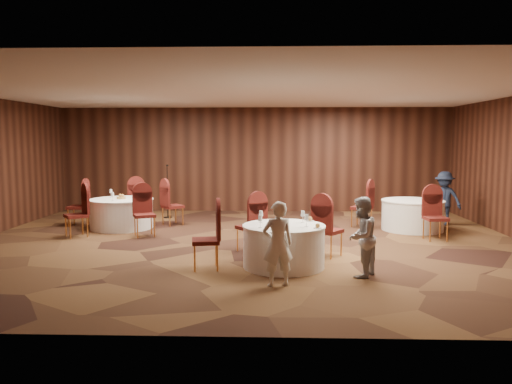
{
  "coord_description": "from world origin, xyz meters",
  "views": [
    {
      "loc": [
        0.55,
        -10.41,
        2.22
      ],
      "look_at": [
        0.2,
        0.2,
        1.1
      ],
      "focal_mm": 35.0,
      "sensor_mm": 36.0,
      "label": 1
    }
  ],
  "objects_px": {
    "table_right": "(412,215)",
    "table_left": "(122,213)",
    "woman_b": "(361,237)",
    "woman_a": "(278,244)",
    "man_c": "(444,198)",
    "mic_stand": "(168,202)",
    "table_main": "(284,246)"
  },
  "relations": [
    {
      "from": "table_right",
      "to": "table_left",
      "type": "bearing_deg",
      "value": 179.88
    },
    {
      "from": "table_right",
      "to": "woman_b",
      "type": "bearing_deg",
      "value": -115.22
    },
    {
      "from": "woman_a",
      "to": "table_left",
      "type": "bearing_deg",
      "value": -66.08
    },
    {
      "from": "table_left",
      "to": "table_right",
      "type": "xyz_separation_m",
      "value": [
        7.23,
        -0.01,
        0.0
      ]
    },
    {
      "from": "woman_a",
      "to": "woman_b",
      "type": "height_order",
      "value": "woman_b"
    },
    {
      "from": "table_right",
      "to": "woman_b",
      "type": "distance_m",
      "value": 4.73
    },
    {
      "from": "man_c",
      "to": "mic_stand",
      "type": "bearing_deg",
      "value": -146.24
    },
    {
      "from": "table_left",
      "to": "mic_stand",
      "type": "distance_m",
      "value": 1.91
    },
    {
      "from": "table_right",
      "to": "man_c",
      "type": "distance_m",
      "value": 1.33
    },
    {
      "from": "woman_b",
      "to": "man_c",
      "type": "bearing_deg",
      "value": -178.85
    },
    {
      "from": "mic_stand",
      "to": "woman_b",
      "type": "xyz_separation_m",
      "value": [
        4.42,
        -6.03,
        0.22
      ]
    },
    {
      "from": "table_right",
      "to": "man_c",
      "type": "relative_size",
      "value": 1.08
    },
    {
      "from": "table_main",
      "to": "table_right",
      "type": "height_order",
      "value": "same"
    },
    {
      "from": "table_right",
      "to": "woman_b",
      "type": "height_order",
      "value": "woman_b"
    },
    {
      "from": "table_right",
      "to": "woman_b",
      "type": "xyz_separation_m",
      "value": [
        -2.01,
        -4.27,
        0.28
      ]
    },
    {
      "from": "table_main",
      "to": "table_left",
      "type": "distance_m",
      "value": 5.45
    },
    {
      "from": "mic_stand",
      "to": "woman_a",
      "type": "bearing_deg",
      "value": -65.03
    },
    {
      "from": "table_main",
      "to": "man_c",
      "type": "relative_size",
      "value": 1.03
    },
    {
      "from": "man_c",
      "to": "woman_a",
      "type": "bearing_deg",
      "value": -86.79
    },
    {
      "from": "table_right",
      "to": "woman_b",
      "type": "relative_size",
      "value": 1.16
    },
    {
      "from": "woman_b",
      "to": "table_right",
      "type": "bearing_deg",
      "value": -173.05
    },
    {
      "from": "table_main",
      "to": "woman_a",
      "type": "distance_m",
      "value": 1.19
    },
    {
      "from": "mic_stand",
      "to": "man_c",
      "type": "distance_m",
      "value": 7.53
    },
    {
      "from": "woman_b",
      "to": "man_c",
      "type": "xyz_separation_m",
      "value": [
        3.04,
        5.05,
        0.05
      ]
    },
    {
      "from": "mic_stand",
      "to": "woman_b",
      "type": "height_order",
      "value": "mic_stand"
    },
    {
      "from": "mic_stand",
      "to": "woman_b",
      "type": "bearing_deg",
      "value": -53.73
    },
    {
      "from": "table_main",
      "to": "mic_stand",
      "type": "xyz_separation_m",
      "value": [
        -3.19,
        5.45,
        0.06
      ]
    },
    {
      "from": "woman_a",
      "to": "woman_b",
      "type": "bearing_deg",
      "value": -171.8
    },
    {
      "from": "table_right",
      "to": "woman_a",
      "type": "height_order",
      "value": "woman_a"
    },
    {
      "from": "table_main",
      "to": "woman_a",
      "type": "bearing_deg",
      "value": -95.85
    },
    {
      "from": "woman_b",
      "to": "mic_stand",
      "type": "bearing_deg",
      "value": -111.56
    },
    {
      "from": "woman_b",
      "to": "man_c",
      "type": "distance_m",
      "value": 5.89
    }
  ]
}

